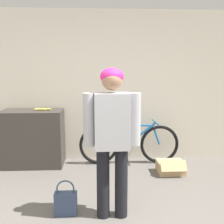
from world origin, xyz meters
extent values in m
cube|color=beige|center=(0.00, 2.83, 1.30)|extent=(8.00, 0.06, 2.60)
cube|color=white|center=(0.55, 2.80, 0.35)|extent=(0.08, 0.01, 0.12)
cube|color=#38332D|center=(-1.14, 2.52, 0.47)|extent=(1.00, 0.52, 0.93)
cylinder|color=black|center=(0.00, 0.89, 0.39)|extent=(0.14, 0.14, 0.78)
cylinder|color=black|center=(0.20, 0.89, 0.39)|extent=(0.14, 0.14, 0.78)
cube|color=#B2B2B7|center=(0.10, 0.89, 1.07)|extent=(0.37, 0.26, 0.58)
cylinder|color=#B2B2B7|center=(-0.14, 0.89, 1.08)|extent=(0.12, 0.12, 0.55)
cylinder|color=#B2B2B7|center=(0.34, 0.89, 1.08)|extent=(0.12, 0.12, 0.55)
sphere|color=#A37556|center=(0.10, 0.89, 1.49)|extent=(0.21, 0.21, 0.21)
ellipsoid|color=#EA2884|center=(0.10, 0.91, 1.52)|extent=(0.24, 0.22, 0.18)
torus|color=black|center=(-0.04, 2.52, 0.33)|extent=(0.66, 0.05, 0.66)
torus|color=black|center=(0.99, 2.52, 0.33)|extent=(0.66, 0.05, 0.66)
cylinder|color=#1E609E|center=(0.15, 2.52, 0.31)|extent=(0.40, 0.04, 0.08)
cylinder|color=#1E609E|center=(0.10, 2.52, 0.50)|extent=(0.32, 0.03, 0.37)
cylinder|color=#1E609E|center=(0.30, 2.52, 0.48)|extent=(0.14, 0.03, 0.41)
cylinder|color=#1E609E|center=(0.61, 2.52, 0.47)|extent=(0.54, 0.04, 0.41)
cylinder|color=#1E609E|center=(0.56, 2.52, 0.67)|extent=(0.62, 0.04, 0.05)
cylinder|color=#1E609E|center=(0.93, 2.52, 0.50)|extent=(0.16, 0.03, 0.34)
cylinder|color=#1E609E|center=(0.89, 2.52, 0.69)|extent=(0.07, 0.03, 0.08)
cylinder|color=#1E609E|center=(0.91, 2.52, 0.72)|extent=(0.03, 0.46, 0.02)
ellipsoid|color=black|center=(0.25, 2.52, 0.70)|extent=(0.22, 0.08, 0.05)
ellipsoid|color=#EAD64C|center=(-0.96, 2.53, 0.95)|extent=(0.13, 0.04, 0.04)
ellipsoid|color=#EAD64C|center=(-1.05, 2.55, 0.95)|extent=(0.12, 0.08, 0.03)
ellipsoid|color=#EAD64C|center=(-0.87, 2.55, 0.95)|extent=(0.12, 0.08, 0.03)
sphere|color=brown|center=(-1.09, 2.56, 0.95)|extent=(0.02, 0.02, 0.02)
cube|color=#334260|center=(-0.41, 0.95, 0.13)|extent=(0.24, 0.11, 0.26)
torus|color=#334260|center=(-0.41, 0.95, 0.30)|extent=(0.20, 0.02, 0.20)
cube|color=tan|center=(1.07, 2.06, 0.09)|extent=(0.41, 0.32, 0.19)
cube|color=tan|center=(1.07, 1.90, 0.18)|extent=(0.39, 0.12, 0.14)
camera|label=1|loc=(-0.04, -1.77, 1.59)|focal=42.00mm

